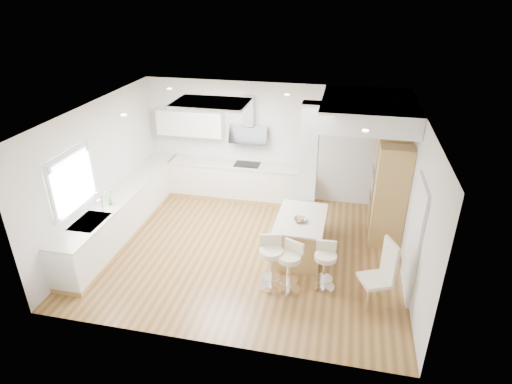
% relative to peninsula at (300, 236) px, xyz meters
% --- Properties ---
extents(ground, '(6.00, 6.00, 0.00)m').
position_rel_peninsula_xyz_m(ground, '(-1.05, -0.07, -0.42)').
color(ground, olive).
rests_on(ground, ground).
extents(ceiling, '(6.00, 5.00, 0.02)m').
position_rel_peninsula_xyz_m(ceiling, '(-1.05, -0.07, -0.42)').
color(ceiling, white).
rests_on(ceiling, ground).
extents(wall_back, '(6.00, 0.04, 2.80)m').
position_rel_peninsula_xyz_m(wall_back, '(-1.05, 2.43, 0.98)').
color(wall_back, silver).
rests_on(wall_back, ground).
extents(wall_left, '(0.04, 5.00, 2.80)m').
position_rel_peninsula_xyz_m(wall_left, '(-4.05, -0.07, 0.98)').
color(wall_left, silver).
rests_on(wall_left, ground).
extents(wall_right, '(0.04, 5.00, 2.80)m').
position_rel_peninsula_xyz_m(wall_right, '(1.95, -0.07, 0.98)').
color(wall_right, silver).
rests_on(wall_right, ground).
extents(skylight, '(4.10, 2.10, 0.06)m').
position_rel_peninsula_xyz_m(skylight, '(-1.84, 0.53, 2.35)').
color(skylight, silver).
rests_on(skylight, ground).
extents(window_left, '(0.06, 1.28, 1.07)m').
position_rel_peninsula_xyz_m(window_left, '(-4.00, -0.97, 1.27)').
color(window_left, white).
rests_on(window_left, ground).
extents(doorway_right, '(0.05, 1.00, 2.10)m').
position_rel_peninsula_xyz_m(doorway_right, '(1.93, -0.67, 0.58)').
color(doorway_right, '#4E453D').
rests_on(doorway_right, ground).
extents(counter_left, '(0.63, 4.50, 1.35)m').
position_rel_peninsula_xyz_m(counter_left, '(-3.75, 0.16, 0.04)').
color(counter_left, tan).
rests_on(counter_left, ground).
extents(counter_back, '(3.62, 0.63, 2.50)m').
position_rel_peninsula_xyz_m(counter_back, '(-1.96, 2.16, 0.28)').
color(counter_back, tan).
rests_on(counter_back, ground).
extents(pillar, '(0.35, 0.35, 2.80)m').
position_rel_peninsula_xyz_m(pillar, '(0.00, 0.88, 0.98)').
color(pillar, silver).
rests_on(pillar, ground).
extents(soffit, '(1.78, 2.20, 0.40)m').
position_rel_peninsula_xyz_m(soffit, '(1.05, 1.33, 2.18)').
color(soffit, white).
rests_on(soffit, ground).
extents(oven_column, '(0.63, 1.21, 2.10)m').
position_rel_peninsula_xyz_m(oven_column, '(1.63, 1.16, 0.63)').
color(oven_column, tan).
rests_on(oven_column, ground).
extents(peninsula, '(0.93, 1.38, 0.89)m').
position_rel_peninsula_xyz_m(peninsula, '(0.00, 0.00, 0.00)').
color(peninsula, tan).
rests_on(peninsula, ground).
extents(bar_stool_a, '(0.53, 0.53, 0.96)m').
position_rel_peninsula_xyz_m(bar_stool_a, '(-0.38, -1.05, 0.12)').
color(bar_stool_a, white).
rests_on(bar_stool_a, ground).
extents(bar_stool_b, '(0.54, 0.54, 0.92)m').
position_rel_peninsula_xyz_m(bar_stool_b, '(-0.05, -1.10, 0.10)').
color(bar_stool_b, white).
rests_on(bar_stool_b, ground).
extents(bar_stool_c, '(0.41, 0.41, 0.88)m').
position_rel_peninsula_xyz_m(bar_stool_c, '(0.53, -0.90, 0.07)').
color(bar_stool_c, white).
rests_on(bar_stool_c, ground).
extents(dining_chair, '(0.61, 0.61, 1.19)m').
position_rel_peninsula_xyz_m(dining_chair, '(1.45, -1.12, 0.21)').
color(dining_chair, beige).
rests_on(dining_chair, ground).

